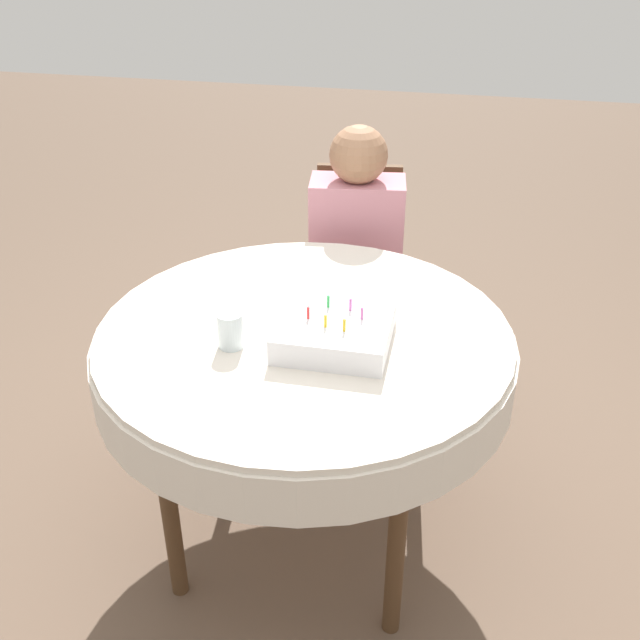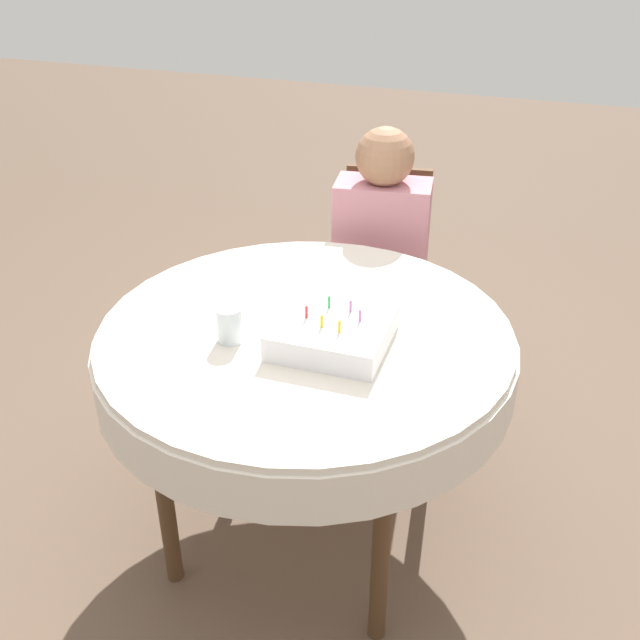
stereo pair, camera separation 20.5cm
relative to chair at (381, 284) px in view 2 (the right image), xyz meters
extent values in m
plane|color=brown|center=(-0.01, -0.87, -0.49)|extent=(12.00, 12.00, 0.00)
cylinder|color=silver|center=(-0.01, -0.87, 0.28)|extent=(1.17, 1.17, 0.02)
cylinder|color=silver|center=(-0.01, -0.87, 0.20)|extent=(1.19, 1.19, 0.14)
cylinder|color=#4C331E|center=(-0.33, -1.19, -0.11)|extent=(0.05, 0.05, 0.76)
cylinder|color=#4C331E|center=(0.31, -1.19, -0.11)|extent=(0.05, 0.05, 0.76)
cylinder|color=#4C331E|center=(-0.33, -0.54, -0.11)|extent=(0.05, 0.05, 0.76)
cylinder|color=#4C331E|center=(0.31, -0.54, -0.11)|extent=(0.05, 0.05, 0.76)
cube|color=#4C331E|center=(0.01, -0.07, -0.08)|extent=(0.40, 0.40, 0.04)
cube|color=#4C331E|center=(-0.01, 0.09, 0.19)|extent=(0.33, 0.07, 0.51)
cylinder|color=#4C331E|center=(-0.12, -0.24, -0.29)|extent=(0.04, 0.04, 0.39)
cylinder|color=#4C331E|center=(0.18, -0.20, -0.29)|extent=(0.04, 0.04, 0.39)
cylinder|color=#4C331E|center=(-0.16, 0.06, -0.29)|extent=(0.04, 0.04, 0.39)
cylinder|color=#4C331E|center=(0.14, 0.10, -0.29)|extent=(0.04, 0.04, 0.39)
cylinder|color=#9E7051|center=(-0.06, -0.22, -0.27)|extent=(0.09, 0.09, 0.42)
cylinder|color=#9E7051|center=(0.11, -0.20, -0.27)|extent=(0.09, 0.09, 0.42)
cube|color=#C67F8E|center=(0.01, -0.07, 0.19)|extent=(0.36, 0.23, 0.51)
sphere|color=#9E7051|center=(0.01, -0.07, 0.54)|extent=(0.21, 0.21, 0.21)
cube|color=white|center=(0.09, -0.91, 0.33)|extent=(0.30, 0.30, 0.07)
cylinder|color=#D166B2|center=(0.16, -0.90, 0.38)|extent=(0.01, 0.01, 0.04)
cylinder|color=#D166B2|center=(0.12, -0.86, 0.38)|extent=(0.01, 0.01, 0.04)
cylinder|color=green|center=(0.06, -0.86, 0.38)|extent=(0.01, 0.01, 0.04)
cylinder|color=red|center=(0.02, -0.93, 0.38)|extent=(0.01, 0.01, 0.04)
cylinder|color=gold|center=(0.07, -0.96, 0.38)|extent=(0.01, 0.01, 0.04)
cylinder|color=gold|center=(0.12, -0.97, 0.38)|extent=(0.01, 0.01, 0.04)
cylinder|color=silver|center=(-0.18, -0.99, 0.34)|extent=(0.07, 0.07, 0.10)
camera|label=1|loc=(0.40, -2.61, 1.38)|focal=42.00mm
camera|label=2|loc=(0.60, -2.56, 1.38)|focal=42.00mm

